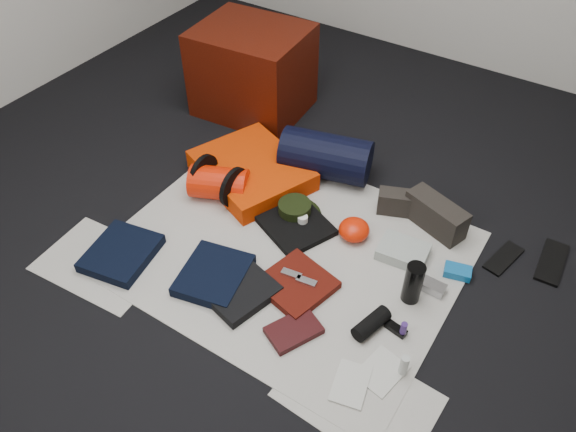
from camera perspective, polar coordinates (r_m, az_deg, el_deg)
The scene contains 37 objects.
floor at distance 2.75m, azimuth -0.07°, elevation -3.67°, with size 4.50×4.50×0.02m, color black.
newspaper_mat at distance 2.74m, azimuth -0.07°, elevation -3.49°, with size 1.60×1.30×0.01m, color silver.
newspaper_sheet_front_left at distance 2.83m, azimuth -18.41°, elevation -4.57°, with size 0.58×0.40×0.00m, color silver.
newspaper_sheet_front_right at distance 2.30m, azimuth 7.14°, elevation -17.75°, with size 0.58×0.40×0.00m, color silver.
red_cabinet at distance 3.58m, azimuth -3.63°, elevation 14.52°, with size 0.64×0.54×0.54m, color #450F05.
sleeping_pad at distance 3.10m, azimuth -3.72°, elevation 4.65°, with size 0.60×0.49×0.11m, color red.
stuff_sack at distance 2.98m, azimuth -7.04°, elevation 3.34°, with size 0.18×0.18×0.30m, color red.
sack_strap_left at distance 3.02m, azimuth -8.56°, elevation 4.27°, with size 0.22×0.22×0.03m, color black.
sack_strap_right at distance 2.92m, azimuth -5.52°, elevation 2.95°, with size 0.22×0.22×0.03m, color black.
navy_duffel at distance 3.08m, azimuth 3.86°, elevation 6.10°, with size 0.25×0.25×0.48m, color black.
boonie_brim at distance 2.90m, azimuth 0.67°, elevation 0.11°, with size 0.28×0.28×0.01m, color black.
boonie_crown at distance 2.87m, azimuth 0.68°, elevation 0.70°, with size 0.17×0.17×0.07m, color black.
hiking_boot_left at distance 2.94m, azimuth 11.54°, elevation 1.31°, with size 0.25×0.09×0.12m, color #292420.
hiking_boot_right at distance 2.89m, azimuth 14.79°, elevation 0.11°, with size 0.32×0.12×0.16m, color #292420.
flip_flop_left at distance 2.89m, azimuth 21.05°, elevation -4.04°, with size 0.09×0.24×0.01m, color black.
flip_flop_right at distance 2.96m, azimuth 25.22°, elevation -4.26°, with size 0.11×0.29×0.02m, color black.
trousers_navy_a at distance 2.80m, azimuth -16.56°, elevation -3.63°, with size 0.29×0.33×0.05m, color black.
trousers_navy_b at distance 2.62m, azimuth -7.54°, elevation -5.97°, with size 0.29×0.33×0.05m, color black.
trousers_charcoal at distance 2.55m, azimuth -4.85°, elevation -7.63°, with size 0.26×0.29×0.05m, color black.
black_tshirt at distance 2.83m, azimuth 0.82°, elevation -0.99°, with size 0.32×0.30×0.03m, color black.
red_shirt at distance 2.57m, azimuth 0.86°, elevation -6.94°, with size 0.29×0.29×0.04m, color #4A0F08.
orange_stuff_sack at distance 2.78m, azimuth 6.73°, elevation -1.38°, with size 0.15×0.15×0.10m, color red.
first_aid_pouch at distance 2.74m, azimuth 11.61°, elevation -3.55°, with size 0.23×0.17×0.06m, color #979F97.
water_bottle at distance 2.52m, azimuth 12.60°, elevation -6.66°, with size 0.08×0.08×0.21m, color black.
speaker at distance 2.44m, azimuth 8.46°, elevation -10.76°, with size 0.07×0.07×0.18m, color black.
compact_camera at distance 2.64m, azimuth 14.53°, elevation -7.02°, with size 0.11×0.06×0.04m, color #B7B7BC.
cyan_case at distance 2.73m, azimuth 16.84°, elevation -5.42°, with size 0.12×0.08×0.04m, color #105D9B.
toiletry_purple at distance 2.44m, azimuth 11.63°, elevation -11.27°, with size 0.03×0.03×0.08m, color #3B2067.
toiletry_clear at distance 2.33m, azimuth 11.70°, elevation -14.64°, with size 0.04×0.04×0.11m, color #AFB4AF.
paperback_book at distance 2.42m, azimuth 0.59°, elevation -11.53°, with size 0.14×0.22×0.03m, color black.
map_booklet at distance 2.32m, azimuth 6.39°, elevation -16.59°, with size 0.13×0.19×0.01m, color beige.
map_printout at distance 2.36m, azimuth 9.48°, elevation -15.29°, with size 0.15×0.19×0.01m, color beige.
sunglasses at distance 2.47m, azimuth 10.90°, elevation -11.19°, with size 0.10×0.04×0.02m, color black.
key_cluster at distance 2.83m, azimuth -17.32°, elevation -3.95°, with size 0.07×0.07×0.01m, color #B7B7BC.
tape_roll at distance 2.82m, azimuth 1.50°, elevation -0.30°, with size 0.05×0.05×0.04m, color white.
energy_bar_a at distance 2.57m, azimuth 0.35°, elevation -5.90°, with size 0.10×0.04×0.01m, color #B7B7BC.
energy_bar_b at distance 2.55m, azimuth 1.87°, elevation -6.64°, with size 0.10×0.04×0.01m, color #B7B7BC.
Camera 1 is at (1.01, -1.56, 2.02)m, focal length 35.00 mm.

